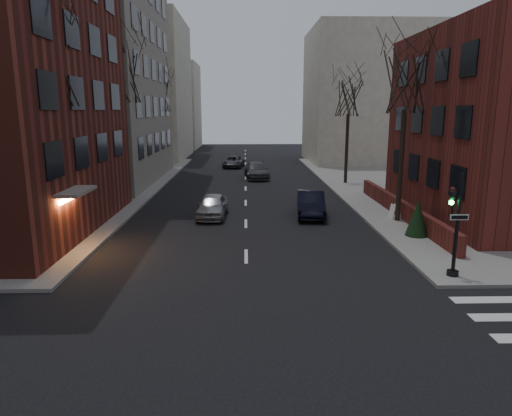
{
  "coord_description": "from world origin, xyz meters",
  "views": [
    {
      "loc": [
        -0.02,
        -7.54,
        6.45
      ],
      "look_at": [
        0.47,
        13.01,
        2.0
      ],
      "focal_mm": 32.0,
      "sensor_mm": 36.0,
      "label": 1
    }
  ],
  "objects_px": {
    "sandwich_board": "(395,211)",
    "tree_left_a": "(49,63)",
    "traffic_signal": "(455,232)",
    "tree_right_b": "(349,96)",
    "tree_left_c": "(158,94)",
    "evergreen_shrub": "(417,218)",
    "tree_left_b": "(120,74)",
    "tree_right_a": "(407,80)",
    "parked_sedan": "(311,204)",
    "car_lane_gray": "(257,171)",
    "streetlamp_far": "(169,131)",
    "car_lane_far": "(234,162)",
    "streetlamp_near": "(117,145)",
    "car_lane_silver": "(212,206)"
  },
  "relations": [
    {
      "from": "tree_right_a",
      "to": "sandwich_board",
      "type": "relative_size",
      "value": 11.01
    },
    {
      "from": "parked_sedan",
      "to": "tree_right_a",
      "type": "bearing_deg",
      "value": -15.7
    },
    {
      "from": "tree_left_a",
      "to": "streetlamp_near",
      "type": "xyz_separation_m",
      "value": [
        0.6,
        8.0,
        -4.23
      ]
    },
    {
      "from": "tree_left_c",
      "to": "evergreen_shrub",
      "type": "distance_m",
      "value": 31.53
    },
    {
      "from": "tree_right_b",
      "to": "streetlamp_far",
      "type": "bearing_deg",
      "value": 149.53
    },
    {
      "from": "tree_left_a",
      "to": "car_lane_gray",
      "type": "xyz_separation_m",
      "value": [
        9.85,
        21.72,
        -7.72
      ]
    },
    {
      "from": "parked_sedan",
      "to": "car_lane_far",
      "type": "distance_m",
      "value": 25.06
    },
    {
      "from": "tree_left_c",
      "to": "streetlamp_far",
      "type": "distance_m",
      "value": 4.33
    },
    {
      "from": "parked_sedan",
      "to": "evergreen_shrub",
      "type": "bearing_deg",
      "value": -42.17
    },
    {
      "from": "tree_right_b",
      "to": "car_lane_far",
      "type": "xyz_separation_m",
      "value": [
        -10.15,
        12.34,
        -6.96
      ]
    },
    {
      "from": "tree_left_a",
      "to": "tree_left_c",
      "type": "relative_size",
      "value": 1.06
    },
    {
      "from": "tree_left_b",
      "to": "streetlamp_far",
      "type": "bearing_deg",
      "value": 87.85
    },
    {
      "from": "car_lane_silver",
      "to": "evergreen_shrub",
      "type": "relative_size",
      "value": 2.23
    },
    {
      "from": "traffic_signal",
      "to": "tree_left_b",
      "type": "relative_size",
      "value": 0.37
    },
    {
      "from": "tree_right_a",
      "to": "tree_right_b",
      "type": "relative_size",
      "value": 1.06
    },
    {
      "from": "tree_left_c",
      "to": "traffic_signal",
      "type": "bearing_deg",
      "value": -61.64
    },
    {
      "from": "tree_left_b",
      "to": "tree_right_a",
      "type": "distance_m",
      "value": 19.35
    },
    {
      "from": "streetlamp_near",
      "to": "car_lane_far",
      "type": "distance_m",
      "value": 23.65
    },
    {
      "from": "tree_left_b",
      "to": "tree_right_a",
      "type": "bearing_deg",
      "value": -24.44
    },
    {
      "from": "tree_left_a",
      "to": "streetlamp_far",
      "type": "height_order",
      "value": "tree_left_a"
    },
    {
      "from": "sandwich_board",
      "to": "tree_left_a",
      "type": "bearing_deg",
      "value": -178.19
    },
    {
      "from": "tree_right_a",
      "to": "tree_right_b",
      "type": "xyz_separation_m",
      "value": [
        0.0,
        14.0,
        -0.44
      ]
    },
    {
      "from": "car_lane_gray",
      "to": "evergreen_shrub",
      "type": "xyz_separation_m",
      "value": [
        7.64,
        -21.02,
        0.34
      ]
    },
    {
      "from": "traffic_signal",
      "to": "tree_right_a",
      "type": "bearing_deg",
      "value": 84.53
    },
    {
      "from": "parked_sedan",
      "to": "evergreen_shrub",
      "type": "distance_m",
      "value": 6.98
    },
    {
      "from": "streetlamp_far",
      "to": "tree_right_b",
      "type": "bearing_deg",
      "value": -30.47
    },
    {
      "from": "streetlamp_far",
      "to": "car_lane_gray",
      "type": "relative_size",
      "value": 1.22
    },
    {
      "from": "streetlamp_near",
      "to": "car_lane_far",
      "type": "height_order",
      "value": "streetlamp_near"
    },
    {
      "from": "car_lane_silver",
      "to": "car_lane_far",
      "type": "relative_size",
      "value": 0.92
    },
    {
      "from": "car_lane_silver",
      "to": "sandwich_board",
      "type": "relative_size",
      "value": 4.72
    },
    {
      "from": "streetlamp_far",
      "to": "sandwich_board",
      "type": "xyz_separation_m",
      "value": [
        16.96,
        -23.61,
        -3.65
      ]
    },
    {
      "from": "tree_left_a",
      "to": "streetlamp_near",
      "type": "bearing_deg",
      "value": 85.71
    },
    {
      "from": "tree_left_c",
      "to": "car_lane_gray",
      "type": "xyz_separation_m",
      "value": [
        9.85,
        -4.28,
        -7.28
      ]
    },
    {
      "from": "traffic_signal",
      "to": "car_lane_gray",
      "type": "distance_m",
      "value": 27.62
    },
    {
      "from": "streetlamp_near",
      "to": "evergreen_shrub",
      "type": "xyz_separation_m",
      "value": [
        16.9,
        -7.29,
        -3.15
      ]
    },
    {
      "from": "tree_left_c",
      "to": "car_lane_far",
      "type": "distance_m",
      "value": 11.36
    },
    {
      "from": "car_lane_gray",
      "to": "car_lane_far",
      "type": "relative_size",
      "value": 1.14
    },
    {
      "from": "tree_right_b",
      "to": "streetlamp_far",
      "type": "relative_size",
      "value": 1.46
    },
    {
      "from": "car_lane_gray",
      "to": "evergreen_shrub",
      "type": "relative_size",
      "value": 2.75
    },
    {
      "from": "tree_left_c",
      "to": "sandwich_board",
      "type": "xyz_separation_m",
      "value": [
        17.56,
        -21.61,
        -7.44
      ]
    },
    {
      "from": "traffic_signal",
      "to": "car_lane_silver",
      "type": "relative_size",
      "value": 0.96
    },
    {
      "from": "parked_sedan",
      "to": "car_lane_far",
      "type": "bearing_deg",
      "value": 107.85
    },
    {
      "from": "tree_left_a",
      "to": "sandwich_board",
      "type": "height_order",
      "value": "tree_left_a"
    },
    {
      "from": "traffic_signal",
      "to": "sandwich_board",
      "type": "relative_size",
      "value": 4.53
    },
    {
      "from": "tree_left_a",
      "to": "streetlamp_far",
      "type": "relative_size",
      "value": 1.63
    },
    {
      "from": "parked_sedan",
      "to": "car_lane_far",
      "type": "xyz_separation_m",
      "value": [
        -5.35,
        24.48,
        -0.14
      ]
    },
    {
      "from": "tree_left_c",
      "to": "streetlamp_near",
      "type": "height_order",
      "value": "tree_left_c"
    },
    {
      "from": "tree_left_a",
      "to": "tree_right_b",
      "type": "relative_size",
      "value": 1.12
    },
    {
      "from": "traffic_signal",
      "to": "parked_sedan",
      "type": "height_order",
      "value": "traffic_signal"
    },
    {
      "from": "tree_left_b",
      "to": "parked_sedan",
      "type": "height_order",
      "value": "tree_left_b"
    }
  ]
}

